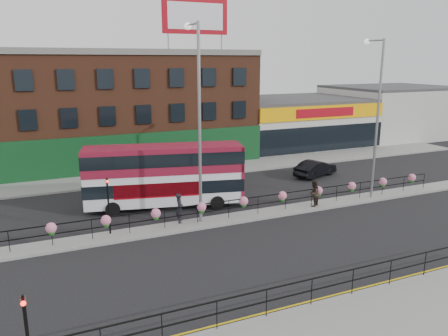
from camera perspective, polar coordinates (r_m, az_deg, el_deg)
name	(u,v)px	position (r m, az deg, el deg)	size (l,w,h in m)	color
ground	(243,218)	(27.11, 2.56, -6.54)	(120.00, 120.00, 0.00)	black
south_pavement	(385,320)	(18.19, 20.33, -18.10)	(60.00, 4.00, 0.15)	gray
north_pavement	(182,172)	(37.74, -5.48, -0.57)	(60.00, 4.00, 0.15)	gray
median	(243,217)	(27.08, 2.56, -6.39)	(60.00, 1.60, 0.15)	gray
yellow_line_inner	(345,292)	(19.67, 15.55, -15.36)	(60.00, 0.10, 0.01)	gold
yellow_line_outer	(348,294)	(19.55, 15.89, -15.58)	(60.00, 0.10, 0.01)	gold
brick_building	(115,107)	(43.56, -14.02, 7.77)	(25.00, 12.21, 10.30)	brown
supermarket	(292,121)	(51.10, 8.94, 6.06)	(15.00, 12.25, 5.30)	silver
warehouse_east	(391,111)	(60.29, 20.92, 6.97)	(14.50, 12.00, 6.30)	#B9B9B4
billboard	(195,16)	(40.37, -3.77, 19.15)	(6.00, 0.29, 4.40)	#9F0814
median_railing	(244,202)	(26.76, 2.58, -4.44)	(30.04, 0.56, 1.23)	black
south_railing	(312,286)	(17.85, 11.41, -14.82)	(20.04, 0.05, 1.12)	black
double_decker_bus	(165,170)	(28.58, -7.73, -0.26)	(10.47, 4.56, 4.12)	white
car	(315,168)	(37.23, 11.85, -0.04)	(4.40, 2.70, 1.37)	black
pedestrian_a	(180,208)	(25.81, -5.83, -5.22)	(0.59, 0.74, 1.77)	black
pedestrian_b	(314,193)	(29.10, 11.64, -3.26)	(1.06, 1.01, 1.73)	black
lamp_column_west	(198,107)	(24.90, -3.48, 7.98)	(0.41, 2.00, 11.40)	gray
lamp_column_east	(376,105)	(31.34, 19.20, 7.72)	(0.38, 1.88, 10.72)	gray
traffic_light_south	(26,324)	(13.70, -24.43, -18.11)	(0.15, 0.28, 3.65)	black
traffic_light_median	(108,193)	(24.42, -14.94, -3.22)	(0.15, 0.28, 3.65)	black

